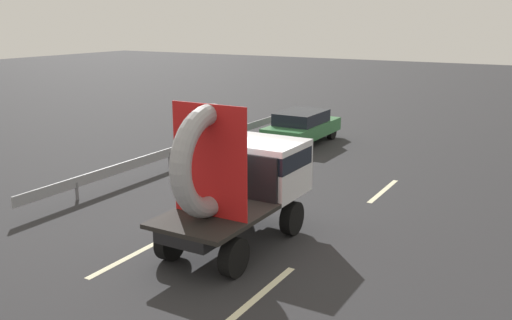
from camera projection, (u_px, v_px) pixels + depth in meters
The scene contains 8 objects.
ground_plane at pixel (238, 240), 13.78m from camera, with size 120.00×120.00×0.00m, color #28282B.
flatbed_truck at pixel (243, 176), 13.34m from camera, with size 2.02×4.46×3.58m.
distant_sedan at pixel (302, 126), 24.18m from camera, with size 1.86×4.34×1.42m.
guardrail at pixel (204, 142), 22.21m from camera, with size 0.10×17.69×0.71m.
lane_dash_left_near at pixel (132, 256), 12.84m from camera, with size 2.75×0.16×0.01m, color beige.
lane_dash_left_far at pixel (286, 175), 19.40m from camera, with size 2.70×0.16×0.01m, color beige.
lane_dash_right_near at pixel (260, 295), 11.02m from camera, with size 2.81×0.16×0.01m, color beige.
lane_dash_right_far at pixel (383, 191), 17.63m from camera, with size 2.72×0.16×0.01m, color beige.
Camera 1 is at (6.84, -10.89, 5.34)m, focal length 38.99 mm.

